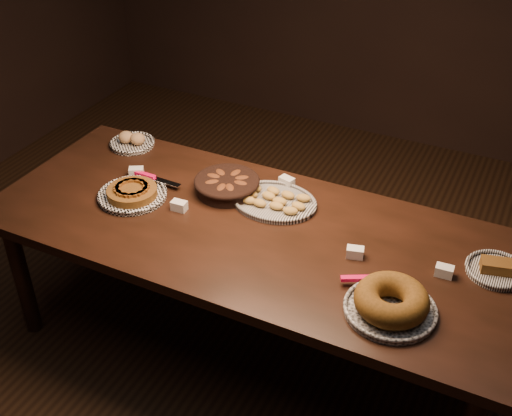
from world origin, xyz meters
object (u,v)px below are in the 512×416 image
at_px(apple_tart_plate, 133,193).
at_px(bundt_cake_plate, 391,303).
at_px(buffet_table, 251,240).
at_px(madeleine_platter, 274,201).

height_order(apple_tart_plate, bundt_cake_plate, bundt_cake_plate).
bearing_deg(buffet_table, apple_tart_plate, -176.80).
relative_size(madeleine_platter, bundt_cake_plate, 1.00).
bearing_deg(buffet_table, madeleine_platter, 85.52).
height_order(buffet_table, madeleine_platter, madeleine_platter).
xyz_separation_m(buffet_table, madeleine_platter, (0.02, 0.21, 0.09)).
bearing_deg(apple_tart_plate, madeleine_platter, 23.29).
relative_size(buffet_table, madeleine_platter, 6.01).
relative_size(buffet_table, bundt_cake_plate, 6.02).
xyz_separation_m(apple_tart_plate, madeleine_platter, (0.62, 0.24, -0.01)).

